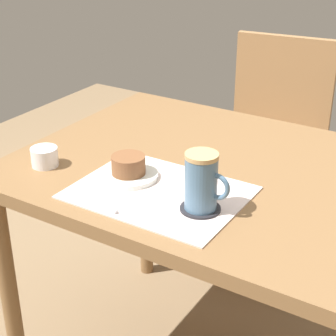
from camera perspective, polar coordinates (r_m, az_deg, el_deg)
dining_table at (r=1.50m, az=5.24°, el=-2.87°), size 1.06×0.80×0.73m
wooden_chair at (r=2.22m, az=10.44°, el=2.51°), size 0.47×0.47×0.89m
placemat at (r=1.33m, az=-0.91°, el=-2.50°), size 0.40×0.30×0.00m
pastry_plate at (r=1.40m, az=-4.01°, el=-0.74°), size 0.15×0.15×0.01m
pastry at (r=1.38m, az=-4.05°, el=0.34°), size 0.08×0.08×0.05m
coffee_coaster at (r=1.26m, az=3.30°, el=-4.13°), size 0.09×0.09×0.00m
coffee_mug at (r=1.22m, az=3.47°, el=-1.37°), size 0.11×0.07×0.13m
teaspoon at (r=1.29m, az=-7.18°, el=-3.46°), size 0.13×0.03×0.01m
sugar_bowl at (r=1.49m, az=-12.43°, el=1.12°), size 0.07×0.07×0.05m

